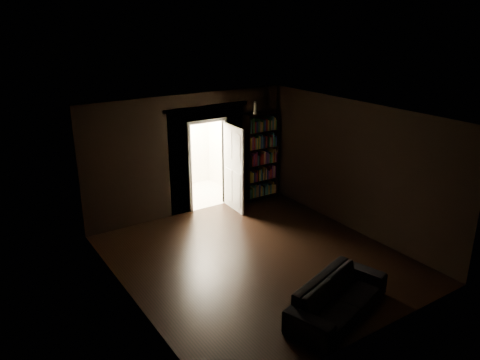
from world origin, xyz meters
name	(u,v)px	position (x,y,z in m)	size (l,w,h in m)	color
ground	(257,259)	(0.00, 0.00, 0.00)	(5.50, 5.50, 0.00)	black
room_walls	(227,162)	(-0.01, 1.07, 1.68)	(5.02, 5.61, 2.84)	black
kitchen_alcove	(186,149)	(0.50, 3.87, 1.21)	(2.20, 1.80, 2.60)	#BAB6A2
sofa	(338,292)	(0.05, -2.10, 0.38)	(1.98, 0.86, 0.76)	black
bookshelf	(260,156)	(1.91, 2.59, 1.10)	(0.90, 0.32, 2.20)	black
refrigerator	(165,165)	(-0.04, 4.03, 0.82)	(0.74, 0.68, 1.65)	white
door	(234,169)	(0.95, 2.31, 1.02)	(0.85, 0.05, 2.05)	white
figurine	(255,108)	(1.69, 2.52, 2.36)	(0.10, 0.10, 0.31)	silver
bottles	(162,130)	(-0.08, 3.95, 1.77)	(0.58, 0.07, 0.23)	black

